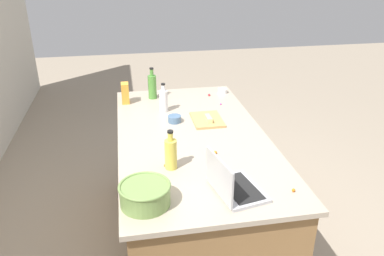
{
  "coord_description": "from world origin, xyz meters",
  "views": [
    {
      "loc": [
        -2.33,
        0.42,
        2.05
      ],
      "look_at": [
        0.0,
        0.0,
        0.95
      ],
      "focal_mm": 35.81,
      "sensor_mm": 36.0,
      "label": 1
    }
  ],
  "objects_px": {
    "bottle_oil": "(171,153)",
    "mixing_bowl_large": "(145,194)",
    "ramekin_small": "(222,91)",
    "laptop": "(232,185)",
    "butter_stick_left": "(208,119)",
    "ramekin_medium": "(175,119)",
    "candy_bag": "(125,93)",
    "bottle_olive": "(152,86)",
    "bottle_vinegar": "(164,100)",
    "cutting_board": "(207,120)"
  },
  "relations": [
    {
      "from": "ramekin_medium",
      "to": "butter_stick_left",
      "type": "bearing_deg",
      "value": -105.01
    },
    {
      "from": "laptop",
      "to": "bottle_oil",
      "type": "distance_m",
      "value": 0.42
    },
    {
      "from": "butter_stick_left",
      "to": "mixing_bowl_large",
      "type": "bearing_deg",
      "value": 150.03
    },
    {
      "from": "ramekin_small",
      "to": "candy_bag",
      "type": "bearing_deg",
      "value": 96.16
    },
    {
      "from": "mixing_bowl_large",
      "to": "ramekin_small",
      "type": "distance_m",
      "value": 1.71
    },
    {
      "from": "bottle_olive",
      "to": "ramekin_medium",
      "type": "relative_size",
      "value": 2.73
    },
    {
      "from": "bottle_olive",
      "to": "ramekin_small",
      "type": "distance_m",
      "value": 0.63
    },
    {
      "from": "bottle_vinegar",
      "to": "cutting_board",
      "type": "distance_m",
      "value": 0.39
    },
    {
      "from": "cutting_board",
      "to": "ramekin_medium",
      "type": "distance_m",
      "value": 0.24
    },
    {
      "from": "bottle_olive",
      "to": "laptop",
      "type": "bearing_deg",
      "value": -169.13
    },
    {
      "from": "mixing_bowl_large",
      "to": "ramekin_small",
      "type": "xyz_separation_m",
      "value": [
        1.52,
        -0.79,
        -0.04
      ]
    },
    {
      "from": "bottle_olive",
      "to": "butter_stick_left",
      "type": "distance_m",
      "value": 0.7
    },
    {
      "from": "butter_stick_left",
      "to": "candy_bag",
      "type": "relative_size",
      "value": 0.65
    },
    {
      "from": "bottle_oil",
      "to": "ramekin_medium",
      "type": "bearing_deg",
      "value": -9.63
    },
    {
      "from": "bottle_oil",
      "to": "butter_stick_left",
      "type": "height_order",
      "value": "bottle_oil"
    },
    {
      "from": "cutting_board",
      "to": "butter_stick_left",
      "type": "relative_size",
      "value": 2.67
    },
    {
      "from": "bottle_oil",
      "to": "mixing_bowl_large",
      "type": "bearing_deg",
      "value": 152.08
    },
    {
      "from": "bottle_vinegar",
      "to": "candy_bag",
      "type": "bearing_deg",
      "value": 50.87
    },
    {
      "from": "mixing_bowl_large",
      "to": "candy_bag",
      "type": "xyz_separation_m",
      "value": [
        1.43,
        0.06,
        0.03
      ]
    },
    {
      "from": "laptop",
      "to": "candy_bag",
      "type": "height_order",
      "value": "laptop"
    },
    {
      "from": "candy_bag",
      "to": "laptop",
      "type": "bearing_deg",
      "value": -160.0
    },
    {
      "from": "laptop",
      "to": "ramekin_small",
      "type": "xyz_separation_m",
      "value": [
        1.5,
        -0.34,
        -0.03
      ]
    },
    {
      "from": "butter_stick_left",
      "to": "candy_bag",
      "type": "distance_m",
      "value": 0.79
    },
    {
      "from": "ramekin_medium",
      "to": "candy_bag",
      "type": "bearing_deg",
      "value": 36.91
    },
    {
      "from": "bottle_oil",
      "to": "bottle_olive",
      "type": "relative_size",
      "value": 0.9
    },
    {
      "from": "mixing_bowl_large",
      "to": "butter_stick_left",
      "type": "bearing_deg",
      "value": -29.97
    },
    {
      "from": "bottle_oil",
      "to": "bottle_olive",
      "type": "bearing_deg",
      "value": 0.27
    },
    {
      "from": "bottle_vinegar",
      "to": "ramekin_medium",
      "type": "relative_size",
      "value": 2.33
    },
    {
      "from": "laptop",
      "to": "bottle_oil",
      "type": "bearing_deg",
      "value": 42.24
    },
    {
      "from": "bottle_oil",
      "to": "bottle_olive",
      "type": "xyz_separation_m",
      "value": [
        1.17,
        0.01,
        0.01
      ]
    },
    {
      "from": "butter_stick_left",
      "to": "ramekin_medium",
      "type": "height_order",
      "value": "butter_stick_left"
    },
    {
      "from": "ramekin_medium",
      "to": "candy_bag",
      "type": "relative_size",
      "value": 0.58
    },
    {
      "from": "mixing_bowl_large",
      "to": "candy_bag",
      "type": "distance_m",
      "value": 1.43
    },
    {
      "from": "bottle_oil",
      "to": "ramekin_medium",
      "type": "height_order",
      "value": "bottle_oil"
    },
    {
      "from": "laptop",
      "to": "butter_stick_left",
      "type": "distance_m",
      "value": 0.89
    },
    {
      "from": "ramekin_medium",
      "to": "bottle_oil",
      "type": "bearing_deg",
      "value": 170.37
    },
    {
      "from": "ramekin_medium",
      "to": "candy_bag",
      "type": "height_order",
      "value": "candy_bag"
    },
    {
      "from": "ramekin_small",
      "to": "ramekin_medium",
      "type": "xyz_separation_m",
      "value": [
        -0.55,
        0.51,
        0.0
      ]
    },
    {
      "from": "ramekin_small",
      "to": "cutting_board",
      "type": "bearing_deg",
      "value": 155.23
    },
    {
      "from": "bottle_olive",
      "to": "cutting_board",
      "type": "distance_m",
      "value": 0.66
    },
    {
      "from": "cutting_board",
      "to": "bottle_vinegar",
      "type": "bearing_deg",
      "value": 50.28
    },
    {
      "from": "mixing_bowl_large",
      "to": "ramekin_small",
      "type": "height_order",
      "value": "mixing_bowl_large"
    },
    {
      "from": "candy_bag",
      "to": "mixing_bowl_large",
      "type": "bearing_deg",
      "value": -177.48
    },
    {
      "from": "ramekin_medium",
      "to": "bottle_olive",
      "type": "bearing_deg",
      "value": 12.28
    },
    {
      "from": "laptop",
      "to": "cutting_board",
      "type": "xyz_separation_m",
      "value": [
        0.93,
        -0.07,
        -0.04
      ]
    },
    {
      "from": "butter_stick_left",
      "to": "ramekin_medium",
      "type": "bearing_deg",
      "value": 74.99
    },
    {
      "from": "laptop",
      "to": "ramekin_medium",
      "type": "xyz_separation_m",
      "value": [
        0.95,
        0.17,
        -0.02
      ]
    },
    {
      "from": "mixing_bowl_large",
      "to": "bottle_vinegar",
      "type": "distance_m",
      "value": 1.21
    },
    {
      "from": "ramekin_small",
      "to": "candy_bag",
      "type": "relative_size",
      "value": 0.48
    },
    {
      "from": "bottle_vinegar",
      "to": "cutting_board",
      "type": "height_order",
      "value": "bottle_vinegar"
    }
  ]
}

